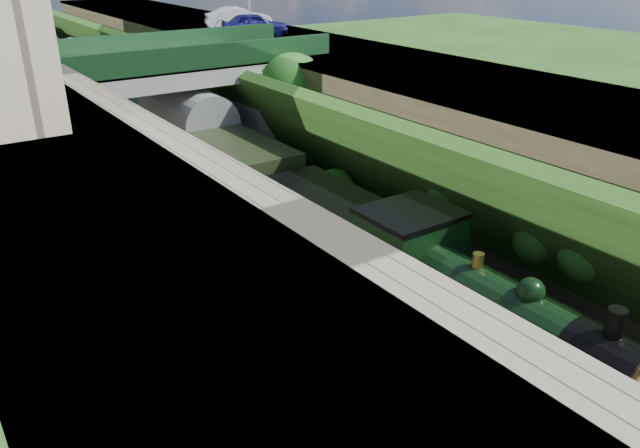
{
  "coord_description": "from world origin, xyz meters",
  "views": [
    {
      "loc": [
        -11.14,
        -6.62,
        11.47
      ],
      "look_at": [
        0.0,
        9.53,
        2.69
      ],
      "focal_mm": 35.0,
      "sensor_mm": 36.0,
      "label": 1
    }
  ],
  "objects_px": {
    "car_blue": "(254,25)",
    "tender": "(328,232)",
    "tree": "(293,91)",
    "car_silver": "(238,18)",
    "road_bridge": "(177,102)",
    "locomotive": "(476,312)"
  },
  "relations": [
    {
      "from": "car_blue",
      "to": "tender",
      "type": "xyz_separation_m",
      "value": [
        -7.38,
        -18.44,
        -5.34
      ]
    },
    {
      "from": "tree",
      "to": "car_silver",
      "type": "bearing_deg",
      "value": 74.12
    },
    {
      "from": "tree",
      "to": "car_blue",
      "type": "bearing_deg",
      "value": 72.87
    },
    {
      "from": "road_bridge",
      "to": "tender",
      "type": "distance_m",
      "value": 13.49
    },
    {
      "from": "road_bridge",
      "to": "car_silver",
      "type": "bearing_deg",
      "value": 46.68
    },
    {
      "from": "car_silver",
      "to": "locomotive",
      "type": "height_order",
      "value": "car_silver"
    },
    {
      "from": "road_bridge",
      "to": "car_blue",
      "type": "relative_size",
      "value": 3.84
    },
    {
      "from": "car_blue",
      "to": "locomotive",
      "type": "relative_size",
      "value": 0.41
    },
    {
      "from": "road_bridge",
      "to": "tender",
      "type": "height_order",
      "value": "road_bridge"
    },
    {
      "from": "road_bridge",
      "to": "tree",
      "type": "distance_m",
      "value": 6.08
    },
    {
      "from": "car_silver",
      "to": "tender",
      "type": "relative_size",
      "value": 0.74
    },
    {
      "from": "road_bridge",
      "to": "locomotive",
      "type": "relative_size",
      "value": 1.56
    },
    {
      "from": "car_silver",
      "to": "tender",
      "type": "xyz_separation_m",
      "value": [
        -8.27,
        -22.3,
        -5.36
      ]
    },
    {
      "from": "tree",
      "to": "car_silver",
      "type": "height_order",
      "value": "car_silver"
    },
    {
      "from": "road_bridge",
      "to": "car_silver",
      "type": "distance_m",
      "value": 12.76
    },
    {
      "from": "tender",
      "to": "locomotive",
      "type": "bearing_deg",
      "value": -90.0
    },
    {
      "from": "tree",
      "to": "car_blue",
      "type": "height_order",
      "value": "car_blue"
    },
    {
      "from": "locomotive",
      "to": "tender",
      "type": "height_order",
      "value": "locomotive"
    },
    {
      "from": "locomotive",
      "to": "tender",
      "type": "bearing_deg",
      "value": 90.0
    },
    {
      "from": "tree",
      "to": "car_silver",
      "type": "relative_size",
      "value": 1.49
    },
    {
      "from": "tender",
      "to": "road_bridge",
      "type": "bearing_deg",
      "value": 91.11
    },
    {
      "from": "road_bridge",
      "to": "car_silver",
      "type": "xyz_separation_m",
      "value": [
        8.52,
        9.04,
        2.9
      ]
    }
  ]
}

